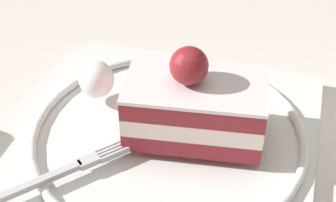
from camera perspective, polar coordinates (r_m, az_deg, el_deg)
name	(u,v)px	position (r m, az deg, el deg)	size (l,w,h in m)	color
ground_plane	(179,135)	(0.44, 1.25, -3.86)	(2.40, 2.40, 0.00)	silver
dessert_plate	(168,138)	(0.43, 0.00, -4.15)	(0.25, 0.25, 0.02)	white
cake_slice	(195,105)	(0.40, 2.99, -0.42)	(0.08, 0.12, 0.08)	maroon
whipped_cream_dollop	(96,79)	(0.45, -8.01, 2.42)	(0.03, 0.03, 0.03)	white
fork	(64,171)	(0.39, -11.55, -7.70)	(0.10, 0.09, 0.00)	silver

